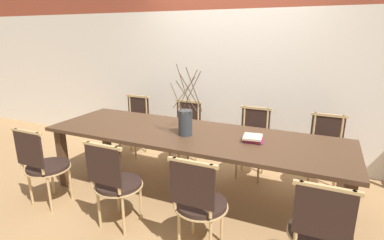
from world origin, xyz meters
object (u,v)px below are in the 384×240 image
at_px(chair_far_center, 252,140).
at_px(vase_centerpiece, 185,122).
at_px(book_stack, 253,139).
at_px(dining_table, 192,140).
at_px(chair_near_center, 199,201).

bearing_deg(chair_far_center, vase_centerpiece, 59.26).
bearing_deg(book_stack, dining_table, -178.08).
distance_m(chair_far_center, book_stack, 0.86).
xyz_separation_m(chair_far_center, vase_centerpiece, (-0.53, -0.88, 0.42)).
xyz_separation_m(chair_near_center, book_stack, (0.24, 0.83, 0.31)).
distance_m(dining_table, vase_centerpiece, 0.24).
xyz_separation_m(dining_table, book_stack, (0.66, 0.02, 0.11)).
bearing_deg(dining_table, vase_centerpiece, -118.78).
distance_m(dining_table, chair_far_center, 0.96).
height_order(chair_far_center, vase_centerpiece, vase_centerpiece).
relative_size(chair_far_center, book_stack, 4.10).
height_order(chair_near_center, vase_centerpiece, vase_centerpiece).
bearing_deg(chair_near_center, chair_far_center, 87.94).
bearing_deg(vase_centerpiece, chair_near_center, -57.39).
relative_size(chair_far_center, vase_centerpiece, 1.18).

